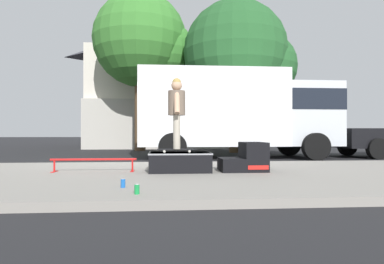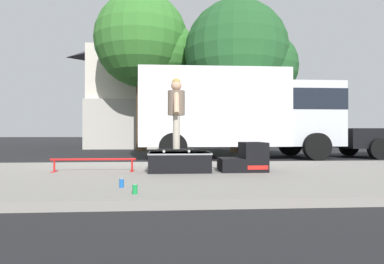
# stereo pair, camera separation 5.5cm
# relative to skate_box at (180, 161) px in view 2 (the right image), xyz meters

# --- Properties ---
(ground_plane) EXTENTS (140.00, 140.00, 0.00)m
(ground_plane) POSITION_rel_skate_box_xyz_m (-2.05, 2.71, -0.32)
(ground_plane) COLOR black
(sidewalk_slab) EXTENTS (50.00, 5.00, 0.12)m
(sidewalk_slab) POSITION_rel_skate_box_xyz_m (-2.05, -0.29, -0.26)
(sidewalk_slab) COLOR gray
(sidewalk_slab) RESTS_ON ground
(skate_box) EXTENTS (1.23, 0.83, 0.38)m
(skate_box) POSITION_rel_skate_box_xyz_m (0.00, 0.00, 0.00)
(skate_box) COLOR black
(skate_box) RESTS_ON sidewalk_slab
(kicker_ramp) EXTENTS (0.92, 0.76, 0.58)m
(kicker_ramp) POSITION_rel_skate_box_xyz_m (1.36, -0.00, 0.04)
(kicker_ramp) COLOR black
(kicker_ramp) RESTS_ON sidewalk_slab
(grind_rail) EXTENTS (1.69, 0.28, 0.26)m
(grind_rail) POSITION_rel_skate_box_xyz_m (-1.72, 0.09, -0.00)
(grind_rail) COLOR red
(grind_rail) RESTS_ON sidewalk_slab
(skateboard) EXTENTS (0.79, 0.23, 0.07)m
(skateboard) POSITION_rel_skate_box_xyz_m (-0.07, 0.01, 0.23)
(skateboard) COLOR black
(skateboard) RESTS_ON skate_box
(skater_kid) EXTENTS (0.35, 0.73, 1.43)m
(skater_kid) POSITION_rel_skate_box_xyz_m (-0.07, 0.01, 1.09)
(skater_kid) COLOR #B7AD99
(skater_kid) RESTS_ON skateboard
(soda_can) EXTENTS (0.07, 0.07, 0.13)m
(soda_can) POSITION_rel_skate_box_xyz_m (-0.64, -2.39, -0.14)
(soda_can) COLOR #198C3F
(soda_can) RESTS_ON sidewalk_slab
(soda_can_b) EXTENTS (0.07, 0.07, 0.13)m
(soda_can_b) POSITION_rel_skate_box_xyz_m (-0.88, -1.88, -0.14)
(soda_can_b) COLOR #1959B2
(soda_can_b) RESTS_ON sidewalk_slab
(box_truck) EXTENTS (6.91, 2.63, 3.05)m
(box_truck) POSITION_rel_skate_box_xyz_m (2.28, 4.91, 1.38)
(box_truck) COLOR white
(box_truck) RESTS_ON ground
(street_tree_main) EXTENTS (5.23, 4.75, 8.01)m
(street_tree_main) POSITION_rel_skate_box_xyz_m (-1.36, 10.13, 5.15)
(street_tree_main) COLOR brown
(street_tree_main) RESTS_ON ground
(street_tree_neighbour) EXTENTS (5.28, 4.80, 7.02)m
(street_tree_neighbour) POSITION_rel_skate_box_xyz_m (3.17, 8.28, 4.14)
(street_tree_neighbour) COLOR brown
(street_tree_neighbour) RESTS_ON ground
(house_behind) EXTENTS (9.54, 8.23, 8.40)m
(house_behind) POSITION_rel_skate_box_xyz_m (-0.45, 15.69, 3.92)
(house_behind) COLOR beige
(house_behind) RESTS_ON ground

